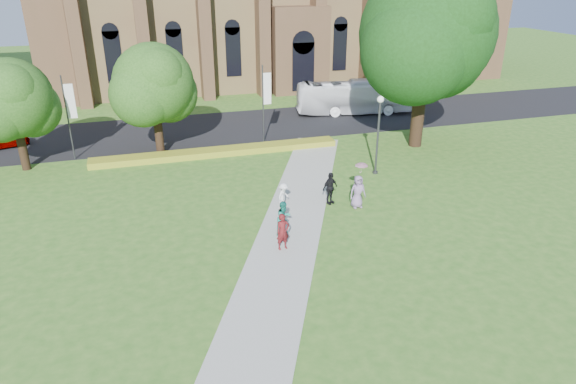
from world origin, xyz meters
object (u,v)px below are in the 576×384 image
object	(u,v)px
tour_coach	(355,97)
pedestrian_0	(283,232)
car_0	(2,140)
streetlamp	(379,126)
large_tree	(426,33)

from	to	relation	value
tour_coach	pedestrian_0	size ratio (longest dim) A/B	5.92
tour_coach	car_0	world-z (taller)	tour_coach
streetlamp	car_0	distance (m)	28.18
streetlamp	tour_coach	xyz separation A→B (m)	(4.83, 14.63, -1.75)
streetlamp	large_tree	size ratio (longest dim) A/B	0.40
large_tree	tour_coach	world-z (taller)	large_tree
streetlamp	car_0	world-z (taller)	streetlamp
streetlamp	pedestrian_0	xyz separation A→B (m)	(-8.71, -7.93, -2.33)
streetlamp	tour_coach	size ratio (longest dim) A/B	0.48
streetlamp	tour_coach	bearing A→B (deg)	71.73
tour_coach	pedestrian_0	bearing A→B (deg)	158.72
tour_coach	car_0	distance (m)	29.79
large_tree	tour_coach	bearing A→B (deg)	93.80
streetlamp	car_0	xyz separation A→B (m)	(-24.90, 12.93, -2.65)
large_tree	pedestrian_0	bearing A→B (deg)	-138.84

